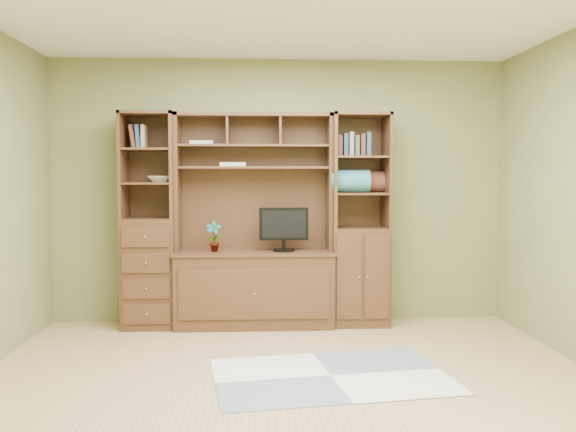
{
  "coord_description": "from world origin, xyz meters",
  "views": [
    {
      "loc": [
        -0.22,
        -4.09,
        1.44
      ],
      "look_at": [
        0.05,
        1.2,
        1.1
      ],
      "focal_mm": 38.0,
      "sensor_mm": 36.0,
      "label": 1
    }
  ],
  "objects": [
    {
      "name": "blanket_teal",
      "position": [
        0.67,
        1.73,
        1.4
      ],
      "size": [
        0.38,
        0.22,
        0.22
      ],
      "primitive_type": "cube",
      "color": "#2E727B",
      "rests_on": "right_tower"
    },
    {
      "name": "room",
      "position": [
        0.0,
        0.0,
        1.3
      ],
      "size": [
        4.6,
        4.1,
        2.64
      ],
      "color": "tan",
      "rests_on": "ground"
    },
    {
      "name": "left_tower",
      "position": [
        -1.25,
        1.77,
        1.02
      ],
      "size": [
        0.5,
        0.45,
        2.05
      ],
      "primitive_type": "cube",
      "color": "#442918",
      "rests_on": "ground"
    },
    {
      "name": "bowl",
      "position": [
        -1.14,
        1.77,
        1.42
      ],
      "size": [
        0.24,
        0.24,
        0.06
      ],
      "primitive_type": "imported",
      "color": "beige",
      "rests_on": "left_tower"
    },
    {
      "name": "monitor",
      "position": [
        0.03,
        1.7,
        1.02
      ],
      "size": [
        0.48,
        0.23,
        0.57
      ],
      "primitive_type": "cube",
      "rotation": [
        0.0,
        0.0,
        0.05
      ],
      "color": "black",
      "rests_on": "center_hutch"
    },
    {
      "name": "rug",
      "position": [
        0.31,
        0.19,
        0.01
      ],
      "size": [
        1.8,
        1.33,
        0.01
      ],
      "primitive_type": "cube",
      "rotation": [
        0.0,
        0.0,
        0.14
      ],
      "color": "#A4AAAA",
      "rests_on": "ground"
    },
    {
      "name": "blanket_red",
      "position": [
        0.9,
        1.85,
        1.39
      ],
      "size": [
        0.37,
        0.21,
        0.21
      ],
      "primitive_type": "cube",
      "color": "brown",
      "rests_on": "right_tower"
    },
    {
      "name": "center_hutch",
      "position": [
        -0.25,
        1.73,
        1.02
      ],
      "size": [
        1.54,
        0.53,
        2.05
      ],
      "primitive_type": "cube",
      "color": "#442918",
      "rests_on": "ground"
    },
    {
      "name": "magazines",
      "position": [
        -0.45,
        1.82,
        1.56
      ],
      "size": [
        0.25,
        0.18,
        0.04
      ],
      "primitive_type": "cube",
      "color": "beige",
      "rests_on": "center_hutch"
    },
    {
      "name": "right_tower",
      "position": [
        0.78,
        1.77,
        1.02
      ],
      "size": [
        0.55,
        0.45,
        2.05
      ],
      "primitive_type": "cube",
      "color": "#442918",
      "rests_on": "ground"
    },
    {
      "name": "orchid",
      "position": [
        -0.63,
        1.7,
        0.88
      ],
      "size": [
        0.15,
        0.1,
        0.29
      ],
      "primitive_type": "imported",
      "color": "#9E5535",
      "rests_on": "center_hutch"
    }
  ]
}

